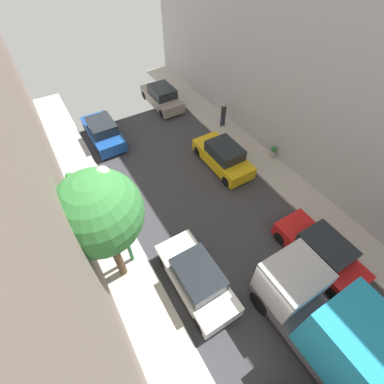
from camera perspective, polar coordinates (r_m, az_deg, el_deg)
ground at (r=12.79m, az=17.91°, el=-20.50°), size 32.00×32.00×0.00m
sidewalk_left at (r=11.56m, az=-3.54°, el=-33.41°), size 2.00×44.00×0.15m
sidewalk_right at (r=15.49m, az=31.39°, el=-9.25°), size 2.00×44.00×0.15m
parked_car_left_2 at (r=11.79m, az=0.98°, el=-17.69°), size 1.78×4.20×1.57m
parked_car_left_3 at (r=19.30m, az=-18.28°, el=11.99°), size 1.78×4.20×1.57m
parked_car_right_1 at (r=13.61m, az=25.52°, el=-11.25°), size 1.78×4.20×1.57m
parked_car_right_2 at (r=16.54m, az=6.58°, el=7.48°), size 1.78×4.20×1.57m
parked_car_right_3 at (r=22.27m, az=-6.34°, el=19.32°), size 1.78×4.20×1.57m
delivery_truck at (r=11.12m, az=30.38°, el=-26.54°), size 2.26×6.60×3.38m
pedestrian at (r=19.58m, az=6.65°, el=16.04°), size 0.40×0.36×1.72m
street_tree_0 at (r=9.33m, az=-19.09°, el=-4.29°), size 2.99×2.99×5.84m
potted_plant_1 at (r=17.77m, az=16.78°, el=8.22°), size 0.38×0.38×0.79m
potted_plant_2 at (r=16.86m, az=-24.40°, el=2.80°), size 0.45×0.45×0.74m
lamp_post at (r=10.00m, az=-15.90°, el=-3.34°), size 0.44×0.44×5.77m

